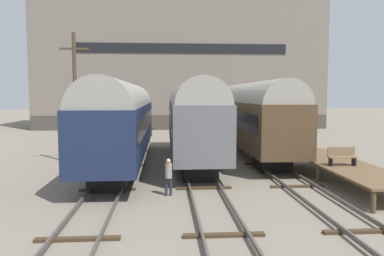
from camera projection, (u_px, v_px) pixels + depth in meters
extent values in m
plane|color=slate|center=(199.00, 175.00, 20.74)|extent=(200.00, 200.00, 0.00)
cube|color=#4C4742|center=(103.00, 174.00, 20.35)|extent=(0.08, 60.00, 0.16)
cube|color=#4C4742|center=(129.00, 173.00, 20.46)|extent=(0.08, 60.00, 0.16)
cube|color=#3D2D1E|center=(78.00, 239.00, 11.48)|extent=(2.60, 0.24, 0.10)
cube|color=#3D2D1E|center=(108.00, 190.00, 17.44)|extent=(2.60, 0.24, 0.10)
cube|color=#3D2D1E|center=(122.00, 166.00, 23.40)|extent=(2.60, 0.24, 0.10)
cube|color=#3D2D1E|center=(131.00, 151.00, 29.36)|extent=(2.60, 0.24, 0.10)
cube|color=#3D2D1E|center=(137.00, 142.00, 35.32)|extent=(2.60, 0.24, 0.10)
cube|color=#3D2D1E|center=(141.00, 135.00, 41.28)|extent=(2.60, 0.24, 0.10)
cube|color=#3D2D1E|center=(144.00, 130.00, 47.24)|extent=(2.60, 0.24, 0.10)
cube|color=#4C4742|center=(186.00, 172.00, 20.68)|extent=(0.08, 60.00, 0.16)
cube|color=#4C4742|center=(211.00, 172.00, 20.78)|extent=(0.08, 60.00, 0.16)
cube|color=#3D2D1E|center=(224.00, 235.00, 11.80)|extent=(2.60, 0.24, 0.10)
cube|color=#3D2D1E|center=(204.00, 188.00, 17.76)|extent=(2.60, 0.24, 0.10)
cube|color=#3D2D1E|center=(194.00, 165.00, 23.72)|extent=(2.60, 0.24, 0.10)
cube|color=#3D2D1E|center=(188.00, 151.00, 29.68)|extent=(2.60, 0.24, 0.10)
cube|color=#3D2D1E|center=(185.00, 141.00, 35.64)|extent=(2.60, 0.24, 0.10)
cube|color=#3D2D1E|center=(182.00, 135.00, 41.60)|extent=(2.60, 0.24, 0.10)
cube|color=#3D2D1E|center=(180.00, 130.00, 47.57)|extent=(2.60, 0.24, 0.10)
cube|color=#4C4742|center=(266.00, 171.00, 21.00)|extent=(0.08, 60.00, 0.16)
cube|color=#4C4742|center=(291.00, 171.00, 21.10)|extent=(0.08, 60.00, 0.16)
cube|color=#3D2D1E|center=(362.00, 231.00, 12.12)|extent=(2.60, 0.24, 0.10)
cube|color=#3D2D1E|center=(297.00, 186.00, 18.08)|extent=(2.60, 0.24, 0.10)
cube|color=#3D2D1E|center=(265.00, 164.00, 24.04)|extent=(2.60, 0.24, 0.10)
cube|color=#3D2D1E|center=(245.00, 150.00, 30.01)|extent=(2.60, 0.24, 0.10)
cube|color=#3D2D1E|center=(232.00, 141.00, 35.97)|extent=(2.60, 0.24, 0.10)
cube|color=#3D2D1E|center=(222.00, 134.00, 41.93)|extent=(2.60, 0.24, 0.10)
cube|color=#3D2D1E|center=(215.00, 129.00, 47.89)|extent=(2.60, 0.24, 0.10)
cube|color=black|center=(131.00, 145.00, 29.56)|extent=(1.80, 2.40, 1.00)
cube|color=black|center=(110.00, 177.00, 18.14)|extent=(1.80, 2.40, 1.00)
cube|color=#192342|center=(122.00, 127.00, 23.68)|extent=(3.05, 17.70, 2.84)
cube|color=black|center=(122.00, 122.00, 23.65)|extent=(3.09, 16.28, 1.02)
cylinder|color=gray|center=(122.00, 105.00, 23.55)|extent=(2.90, 17.34, 2.90)
cube|color=black|center=(236.00, 139.00, 33.88)|extent=(1.80, 2.40, 1.00)
cube|color=black|center=(272.00, 161.00, 22.42)|extent=(1.80, 2.40, 1.00)
cube|color=#4C3823|center=(250.00, 121.00, 27.97)|extent=(2.92, 17.74, 2.96)
cube|color=black|center=(250.00, 117.00, 27.94)|extent=(2.96, 16.32, 1.07)
cylinder|color=gray|center=(251.00, 102.00, 27.84)|extent=(2.77, 17.39, 2.77)
cube|color=black|center=(188.00, 144.00, 30.24)|extent=(1.80, 2.40, 1.00)
cube|color=black|center=(199.00, 168.00, 20.18)|extent=(1.80, 2.40, 1.00)
cube|color=slate|center=(193.00, 124.00, 25.04)|extent=(2.96, 15.57, 2.98)
cube|color=black|center=(193.00, 119.00, 25.00)|extent=(3.00, 14.33, 1.07)
cylinder|color=gray|center=(193.00, 102.00, 24.90)|extent=(2.81, 15.26, 2.81)
cube|color=brown|center=(341.00, 164.00, 19.24)|extent=(2.74, 10.53, 0.10)
cylinder|color=brown|center=(373.00, 202.00, 14.12)|extent=(0.20, 0.20, 0.86)
cylinder|color=brown|center=(286.00, 157.00, 24.28)|extent=(0.20, 0.20, 0.86)
cylinder|color=brown|center=(323.00, 157.00, 24.45)|extent=(0.20, 0.20, 0.86)
cylinder|color=brown|center=(318.00, 174.00, 19.20)|extent=(0.20, 0.20, 0.86)
cylinder|color=brown|center=(364.00, 173.00, 19.37)|extent=(0.20, 0.20, 0.86)
cube|color=brown|center=(343.00, 157.00, 18.52)|extent=(1.40, 0.40, 0.06)
cube|color=brown|center=(341.00, 152.00, 18.67)|extent=(1.40, 0.06, 0.45)
cube|color=black|center=(331.00, 162.00, 18.50)|extent=(0.06, 0.40, 0.40)
cube|color=black|center=(354.00, 162.00, 18.58)|extent=(0.06, 0.40, 0.40)
cylinder|color=#282833|center=(166.00, 187.00, 16.58)|extent=(0.12, 0.12, 0.79)
cylinder|color=#282833|center=(171.00, 187.00, 16.59)|extent=(0.12, 0.12, 0.79)
cylinder|color=gray|center=(168.00, 171.00, 16.52)|extent=(0.32, 0.32, 0.66)
sphere|color=tan|center=(168.00, 161.00, 16.48)|extent=(0.21, 0.21, 0.21)
cylinder|color=#473828|center=(75.00, 99.00, 23.66)|extent=(0.24, 0.24, 8.34)
cube|color=#473828|center=(74.00, 49.00, 23.38)|extent=(1.80, 0.12, 0.12)
cube|color=#46403A|center=(181.00, 120.00, 53.09)|extent=(38.01, 10.48, 1.87)
cube|color=slate|center=(180.00, 53.00, 52.26)|extent=(38.01, 10.48, 16.86)
cube|color=black|center=(182.00, 48.00, 47.01)|extent=(26.60, 0.10, 1.20)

